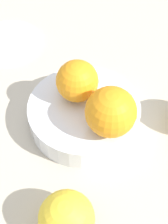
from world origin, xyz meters
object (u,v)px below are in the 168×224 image
at_px(orange_in_bowl_0, 109,113).
at_px(orange_in_bowl_1, 77,81).
at_px(orange_loose_0, 67,218).
at_px(fruit_bowl, 84,114).
at_px(side_plate, 7,41).

xyz_separation_m(orange_in_bowl_0, orange_in_bowl_1, (-0.08, 0.01, -0.00)).
height_order(orange_in_bowl_0, orange_loose_0, orange_in_bowl_0).
height_order(fruit_bowl, orange_in_bowl_1, orange_in_bowl_1).
distance_m(fruit_bowl, side_plate, 0.26).
xyz_separation_m(fruit_bowl, orange_in_bowl_1, (-0.02, 0.01, 0.06)).
bearing_deg(side_plate, orange_loose_0, -22.37).
distance_m(fruit_bowl, orange_in_bowl_1, 0.06).
xyz_separation_m(fruit_bowl, orange_loose_0, (0.12, -0.14, 0.02)).
xyz_separation_m(orange_in_bowl_1, orange_loose_0, (0.14, -0.15, -0.04)).
distance_m(orange_in_bowl_1, orange_loose_0, 0.21).
height_order(fruit_bowl, orange_loose_0, orange_loose_0).
height_order(orange_in_bowl_1, side_plate, orange_in_bowl_1).
bearing_deg(orange_loose_0, orange_in_bowl_1, 134.37).
distance_m(orange_in_bowl_0, orange_in_bowl_1, 0.08).
height_order(orange_in_bowl_0, side_plate, orange_in_bowl_0).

